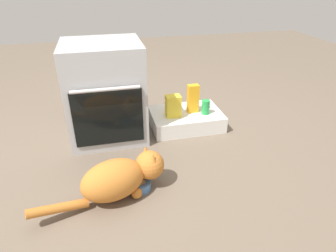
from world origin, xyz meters
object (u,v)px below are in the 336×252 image
at_px(pantry_cabinet, 186,119).
at_px(soda_can, 206,107).
at_px(cat, 120,177).
at_px(oven, 105,92).
at_px(juice_carton, 193,99).
at_px(snack_bag, 173,106).
at_px(food_bowl, 140,184).

height_order(pantry_cabinet, soda_can, soda_can).
height_order(cat, soda_can, cat).
relative_size(oven, juice_carton, 3.15).
distance_m(oven, juice_carton, 0.72).
distance_m(cat, soda_can, 1.04).
bearing_deg(juice_carton, snack_bag, -166.29).
height_order(soda_can, snack_bag, snack_bag).
xyz_separation_m(oven, snack_bag, (0.53, -0.04, -0.15)).
relative_size(pantry_cabinet, cat, 0.75).
bearing_deg(oven, juice_carton, 0.03).
bearing_deg(snack_bag, cat, -125.25).
relative_size(cat, soda_can, 6.62).
xyz_separation_m(oven, food_bowl, (0.14, -0.72, -0.35)).
height_order(oven, juice_carton, oven).
bearing_deg(juice_carton, food_bowl, -128.33).
xyz_separation_m(pantry_cabinet, juice_carton, (0.06, -0.00, 0.19)).
bearing_deg(juice_carton, cat, -132.21).
bearing_deg(snack_bag, juice_carton, 13.71).
xyz_separation_m(cat, juice_carton, (0.68, 0.75, 0.12)).
height_order(oven, pantry_cabinet, oven).
bearing_deg(cat, snack_bag, 37.39).
distance_m(oven, cat, 0.79).
bearing_deg(pantry_cabinet, soda_can, -23.72).
bearing_deg(cat, oven, 74.60).
xyz_separation_m(oven, juice_carton, (0.71, 0.00, -0.12)).
height_order(oven, soda_can, oven).
distance_m(pantry_cabinet, juice_carton, 0.20).
bearing_deg(soda_can, cat, -138.37).
relative_size(pantry_cabinet, juice_carton, 2.48).
xyz_separation_m(food_bowl, juice_carton, (0.57, 0.72, 0.22)).
distance_m(soda_can, snack_bag, 0.28).
bearing_deg(oven, snack_bag, -4.79).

